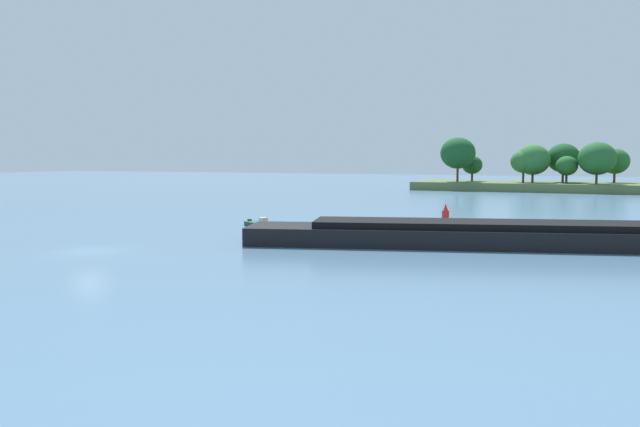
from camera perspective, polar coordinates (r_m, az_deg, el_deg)
name	(u,v)px	position (r m, az deg, el deg)	size (l,w,h in m)	color
ground_plane	(89,251)	(46.93, -19.96, -3.21)	(400.00, 400.00, 0.00)	slate
treeline_island	(546,173)	(131.11, 19.55, 3.44)	(52.09, 17.51, 10.44)	#566B3D
small_motorboat	(261,224)	(59.84, -5.26, -0.97)	(4.18, 3.14, 0.91)	#19472D
cargo_barge	(558,235)	(48.87, 20.50, -1.78)	(43.45, 17.24, 5.94)	black
channel_buoy_red	(445,214)	(64.73, 11.16, -0.08)	(0.70, 0.70, 1.90)	red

